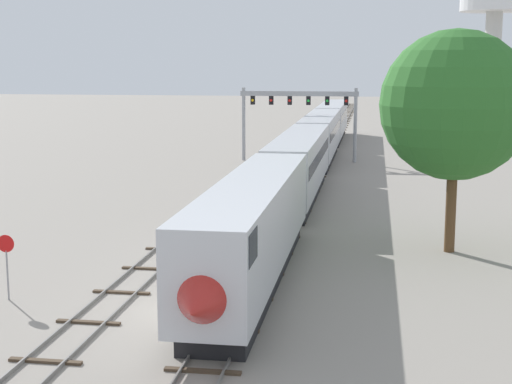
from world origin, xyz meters
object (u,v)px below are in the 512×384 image
signal_gantry (299,107)px  trackside_tree_left (455,105)px  passenger_train (312,148)px  water_tower (495,1)px  stop_sign (7,258)px

signal_gantry → trackside_tree_left: (11.84, -36.78, 2.31)m
passenger_train → water_tower: bearing=68.6°
water_tower → stop_sign: (-33.80, -98.48, -17.79)m
water_tower → trackside_tree_left: 88.74m
passenger_train → signal_gantry: bearing=102.0°
signal_gantry → water_tower: bearing=62.5°
passenger_train → stop_sign: (-10.00, -37.89, -0.73)m
signal_gantry → stop_sign: size_ratio=4.20×
passenger_train → stop_sign: passenger_train is taller
stop_sign → trackside_tree_left: bearing=30.8°
signal_gantry → water_tower: water_tower is taller
passenger_train → trackside_tree_left: trackside_tree_left is taller
passenger_train → water_tower: size_ratio=3.63×
signal_gantry → trackside_tree_left: 38.70m
passenger_train → signal_gantry: signal_gantry is taller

